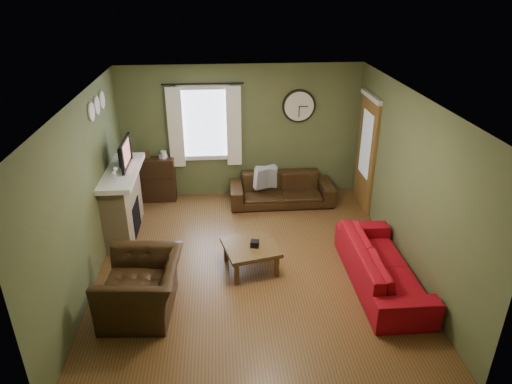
{
  "coord_description": "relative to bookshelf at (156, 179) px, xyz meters",
  "views": [
    {
      "loc": [
        -0.42,
        -5.88,
        4.04
      ],
      "look_at": [
        0.1,
        0.4,
        1.05
      ],
      "focal_mm": 32.0,
      "sensor_mm": 36.0,
      "label": 1
    }
  ],
  "objects": [
    {
      "name": "wall_front",
      "position": [
        1.69,
        -5.02,
        0.86
      ],
      "size": [
        4.6,
        0.0,
        2.6
      ],
      "primitive_type": "cube",
      "color": "#555F37",
      "rests_on": "ground"
    },
    {
      "name": "bookshelf",
      "position": [
        0.0,
        0.0,
        0.0
      ],
      "size": [
        0.73,
        0.31,
        0.87
      ],
      "primitive_type": null,
      "color": "black",
      "rests_on": "floor"
    },
    {
      "name": "door",
      "position": [
        3.96,
        -0.57,
        0.61
      ],
      "size": [
        0.05,
        0.9,
        2.1
      ],
      "primitive_type": "cube",
      "color": "brown",
      "rests_on": "floor"
    },
    {
      "name": "medallion_left",
      "position": [
        -0.59,
        -1.62,
        1.81
      ],
      "size": [
        0.28,
        0.28,
        0.03
      ],
      "primitive_type": "cylinder",
      "color": "white",
      "rests_on": "wall_left"
    },
    {
      "name": "tv",
      "position": [
        -0.36,
        -1.12,
        0.92
      ],
      "size": [
        0.08,
        0.6,
        0.35
      ],
      "primitive_type": "imported",
      "rotation": [
        0.0,
        0.0,
        1.57
      ],
      "color": "black",
      "rests_on": "mantel"
    },
    {
      "name": "curtain_right",
      "position": [
        1.54,
        0.06,
        1.01
      ],
      "size": [
        0.28,
        0.04,
        1.55
      ],
      "primitive_type": "cube",
      "color": "white",
      "rests_on": "wall_back"
    },
    {
      "name": "medallion_mid",
      "position": [
        -0.59,
        -1.27,
        1.81
      ],
      "size": [
        0.28,
        0.28,
        0.03
      ],
      "primitive_type": "cylinder",
      "color": "white",
      "rests_on": "wall_left"
    },
    {
      "name": "coffee_table",
      "position": [
        1.67,
        -2.52,
        -0.23
      ],
      "size": [
        0.92,
        0.92,
        0.41
      ],
      "primitive_type": null,
      "rotation": [
        0.0,
        0.0,
        0.23
      ],
      "color": "#513A1D",
      "rests_on": "floor"
    },
    {
      "name": "medallion_right",
      "position": [
        -0.59,
        -0.92,
        1.81
      ],
      "size": [
        0.28,
        0.28,
        0.03
      ],
      "primitive_type": "cylinder",
      "color": "white",
      "rests_on": "wall_left"
    },
    {
      "name": "book",
      "position": [
        0.08,
        0.07,
        0.53
      ],
      "size": [
        0.21,
        0.26,
        0.02
      ],
      "primitive_type": "imported",
      "rotation": [
        0.0,
        0.0,
        0.19
      ],
      "color": "#513A1D",
      "rests_on": "bookshelf"
    },
    {
      "name": "pillow_left",
      "position": [
        2.11,
        -0.33,
        0.11
      ],
      "size": [
        0.45,
        0.29,
        0.43
      ],
      "primitive_type": "cube",
      "rotation": [
        0.0,
        0.0,
        0.41
      ],
      "color": "gray",
      "rests_on": "sofa_brown"
    },
    {
      "name": "wall_right",
      "position": [
        3.99,
        -2.42,
        0.86
      ],
      "size": [
        0.0,
        5.2,
        2.6
      ],
      "primitive_type": "cube",
      "color": "#555F37",
      "rests_on": "ground"
    },
    {
      "name": "wall_back",
      "position": [
        1.69,
        0.18,
        0.86
      ],
      "size": [
        4.6,
        0.0,
        2.6
      ],
      "primitive_type": "cube",
      "color": "#555F37",
      "rests_on": "ground"
    },
    {
      "name": "sofa_red",
      "position": [
        3.52,
        -3.05,
        -0.12
      ],
      "size": [
        0.84,
        2.14,
        0.63
      ],
      "primitive_type": "imported",
      "rotation": [
        0.0,
        0.0,
        1.57
      ],
      "color": "#9C0915",
      "rests_on": "floor"
    },
    {
      "name": "ceiling",
      "position": [
        1.69,
        -2.42,
        2.16
      ],
      "size": [
        4.6,
        5.2,
        0.0
      ],
      "primitive_type": "cube",
      "color": "white",
      "rests_on": "ground"
    },
    {
      "name": "wine_glass_b",
      "position": [
        -0.36,
        -1.67,
        0.85
      ],
      "size": [
        0.07,
        0.07,
        0.21
      ],
      "primitive_type": null,
      "color": "white",
      "rests_on": "mantel"
    },
    {
      "name": "window_pane",
      "position": [
        0.99,
        0.16,
        1.06
      ],
      "size": [
        1.0,
        0.02,
        1.3
      ],
      "primitive_type": null,
      "color": "silver",
      "rests_on": "wall_back"
    },
    {
      "name": "floor",
      "position": [
        1.69,
        -2.42,
        -0.44
      ],
      "size": [
        4.6,
        5.2,
        0.0
      ],
      "primitive_type": "cube",
      "color": "brown",
      "rests_on": "ground"
    },
    {
      "name": "wall_left",
      "position": [
        -0.61,
        -2.42,
        0.86
      ],
      "size": [
        0.0,
        5.2,
        2.6
      ],
      "primitive_type": "cube",
      "color": "#555F37",
      "rests_on": "ground"
    },
    {
      "name": "mantel",
      "position": [
        -0.38,
        -1.27,
        0.7
      ],
      "size": [
        0.58,
        1.6,
        0.08
      ],
      "primitive_type": "cube",
      "color": "white",
      "rests_on": "fireplace"
    },
    {
      "name": "wall_clock",
      "position": [
        2.79,
        0.13,
        1.36
      ],
      "size": [
        0.64,
        0.06,
        0.64
      ],
      "primitive_type": null,
      "color": "white",
      "rests_on": "wall_back"
    },
    {
      "name": "firebox",
      "position": [
        -0.22,
        -1.27,
        -0.14
      ],
      "size": [
        0.04,
        0.6,
        0.55
      ],
      "primitive_type": "cube",
      "color": "black",
      "rests_on": "fireplace"
    },
    {
      "name": "curtain_rod",
      "position": [
        0.99,
        0.06,
        1.83
      ],
      "size": [
        0.03,
        0.03,
        1.5
      ],
      "primitive_type": "cylinder",
      "color": "black",
      "rests_on": "wall_back"
    },
    {
      "name": "pillow_right",
      "position": [
        2.13,
        -0.31,
        0.11
      ],
      "size": [
        0.43,
        0.21,
        0.41
      ],
      "primitive_type": "cube",
      "rotation": [
        0.0,
        0.0,
        -0.22
      ],
      "color": "gray",
      "rests_on": "sofa_brown"
    },
    {
      "name": "wine_glass_a",
      "position": [
        -0.36,
        -1.8,
        0.84
      ],
      "size": [
        0.07,
        0.07,
        0.19
      ],
      "primitive_type": null,
      "color": "white",
      "rests_on": "mantel"
    },
    {
      "name": "fireplace",
      "position": [
        -0.41,
        -1.27,
        0.11
      ],
      "size": [
        0.4,
        1.4,
        1.1
      ],
      "primitive_type": "cube",
      "color": "tan",
      "rests_on": "floor"
    },
    {
      "name": "sofa_brown",
      "position": [
        2.43,
        -0.35,
        -0.15
      ],
      "size": [
        1.99,
        0.78,
        0.58
      ],
      "primitive_type": "imported",
      "color": "black",
      "rests_on": "floor"
    },
    {
      "name": "curtain_left",
      "position": [
        0.44,
        0.06,
        1.01
      ],
      "size": [
        0.28,
        0.04,
        1.55
      ],
      "primitive_type": "cube",
      "color": "white",
      "rests_on": "wall_back"
    },
    {
      "name": "tv_screen",
      "position": [
        -0.28,
        -1.12,
        0.97
      ],
      "size": [
        0.02,
        0.62,
        0.36
      ],
      "primitive_type": "cube",
      "color": "#994C3F",
      "rests_on": "mantel"
    },
    {
      "name": "tissue_box",
      "position": [
        1.73,
        -2.55,
        -0.04
      ],
      "size": [
        0.14,
        0.14,
        0.09
      ],
      "primitive_type": "cube",
      "rotation": [
        0.0,
        0.0,
        -0.2
      ],
      "color": "black",
      "rests_on": "coffee_table"
    },
    {
      "name": "armchair",
      "position": [
        0.19,
        -3.36,
        -0.07
      ],
      "size": [
        1.07,
        1.21,
        0.74
      ],
      "primitive_type": "imported",
      "rotation": [
        0.0,
        0.0,
        -1.64
      ],
      "color": "black",
      "rests_on": "floor"
    }
  ]
}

